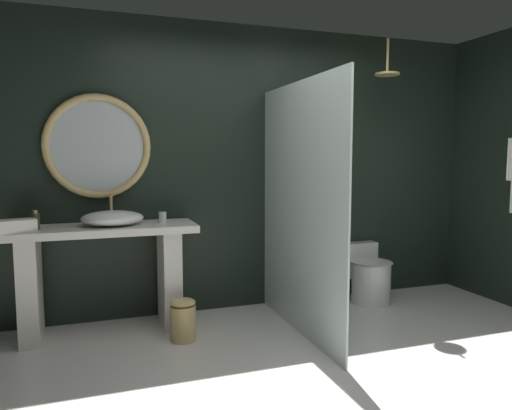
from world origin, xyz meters
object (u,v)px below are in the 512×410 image
Objects in this scene: vessel_sink at (112,218)px; round_wall_mirror at (98,146)px; tumbler_cup at (163,217)px; rain_shower_head at (387,71)px; toilet at (367,276)px; waste_bin at (183,319)px; folded_hand_towel at (17,226)px; soap_dispenser at (36,221)px.

round_wall_mirror is at bearing 109.12° from vessel_sink.
rain_shower_head is at bearing -2.79° from tumbler_cup.
rain_shower_head reaches higher than toilet.
toilet is 1.94m from waste_bin.
tumbler_cup is 0.27× the size of waste_bin.
toilet is at bearing 3.38° from folded_hand_towel.
toilet is at bearing 141.02° from rain_shower_head.
round_wall_mirror is at bearing 158.26° from tumbler_cup.
round_wall_mirror is at bearing 31.63° from soap_dispenser.
tumbler_cup is 0.86m from waste_bin.
folded_hand_towel is at bearing -137.63° from soap_dispenser.
vessel_sink reaches higher than tumbler_cup.
tumbler_cup is at bearing 10.40° from folded_hand_towel.
soap_dispenser is at bearing -176.51° from vessel_sink.
rain_shower_head is 1.95m from toilet.
vessel_sink is 1.47× the size of waste_bin.
soap_dispenser is 3.29m from rain_shower_head.
tumbler_cup reaches higher than toilet.
tumbler_cup is at bearing 5.45° from soap_dispenser.
vessel_sink is 0.56× the size of round_wall_mirror.
soap_dispenser is 0.79m from round_wall_mirror.
rain_shower_head is at bearing 9.29° from waste_bin.
tumbler_cup is 0.10× the size of round_wall_mirror.
tumbler_cup is at bearing 179.52° from toilet.
round_wall_mirror is at bearing 175.08° from toilet.
waste_bin is at bearing -37.49° from vessel_sink.
rain_shower_head is at bearing -0.19° from soap_dispenser.
folded_hand_towel is (-0.67, -0.14, -0.01)m from vessel_sink.
soap_dispenser is 1.33m from waste_bin.
folded_hand_towel is at bearing 168.64° from waste_bin.
soap_dispenser reaches higher than waste_bin.
tumbler_cup is at bearing -21.74° from round_wall_mirror.
vessel_sink is 0.63m from round_wall_mirror.
rain_shower_head is 1.02× the size of waste_bin.
rain_shower_head is at bearing -38.98° from toilet.
tumbler_cup is 0.35× the size of folded_hand_towel.
tumbler_cup is 0.26× the size of rain_shower_head.
waste_bin is at bearing -11.36° from folded_hand_towel.
vessel_sink is at bearing -70.88° from round_wall_mirror.
vessel_sink is 2.47m from toilet.
round_wall_mirror is (0.47, 0.29, 0.57)m from soap_dispenser.
rain_shower_head is 2.87m from waste_bin.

